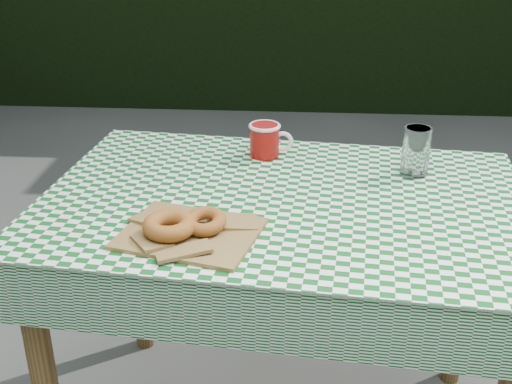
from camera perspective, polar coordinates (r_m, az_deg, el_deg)
table at (r=1.75m, az=2.17°, el=-11.78°), size 1.21×0.87×0.75m
tablecloth at (r=1.56m, az=2.40°, el=-0.60°), size 1.23×0.90×0.01m
paper_bag at (r=1.39m, az=-5.84°, el=-3.56°), size 0.33×0.29×0.02m
bagel_front at (r=1.37m, az=-7.66°, el=-2.94°), size 0.12×0.12×0.04m
bagel_back at (r=1.39m, az=-4.54°, el=-2.60°), size 0.12×0.12×0.03m
coffee_mug at (r=1.78m, az=0.76°, el=4.58°), size 0.18×0.18×0.09m
drinking_glass at (r=1.71m, az=13.92°, el=3.49°), size 0.08×0.08×0.13m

